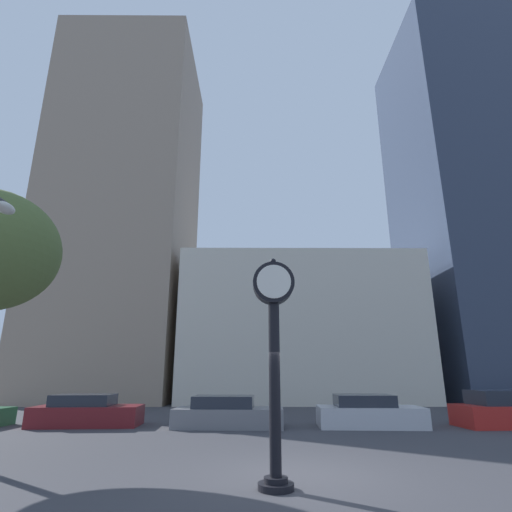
% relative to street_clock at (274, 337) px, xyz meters
% --- Properties ---
extents(ground_plane, '(200.00, 200.00, 0.00)m').
position_rel_street_clock_xyz_m(ground_plane, '(0.60, 1.04, -2.80)').
color(ground_plane, '#38383D').
extents(building_tall_tower, '(11.10, 12.00, 31.96)m').
position_rel_street_clock_xyz_m(building_tall_tower, '(-11.90, 25.04, 13.18)').
color(building_tall_tower, gray).
rests_on(building_tall_tower, ground_plane).
extents(building_storefront_row, '(17.80, 12.00, 10.76)m').
position_rel_street_clock_xyz_m(building_storefront_row, '(3.20, 25.04, 2.58)').
color(building_storefront_row, beige).
rests_on(building_storefront_row, ground_plane).
extents(building_glass_modern, '(13.89, 12.00, 34.53)m').
position_rel_street_clock_xyz_m(building_glass_modern, '(20.76, 25.04, 14.47)').
color(building_glass_modern, '#2D384C').
rests_on(building_glass_modern, ground_plane).
extents(street_clock, '(0.88, 0.68, 4.49)m').
position_rel_street_clock_xyz_m(street_clock, '(0.00, 0.00, 0.00)').
color(street_clock, black).
rests_on(street_clock, ground_plane).
extents(car_maroon, '(4.37, 2.13, 1.24)m').
position_rel_street_clock_xyz_m(car_maroon, '(-7.32, 9.33, -2.27)').
color(car_maroon, maroon).
rests_on(car_maroon, ground_plane).
extents(car_grey, '(4.45, 2.03, 1.21)m').
position_rel_street_clock_xyz_m(car_grey, '(-1.47, 8.87, -2.29)').
color(car_grey, slate).
rests_on(car_grey, ground_plane).
extents(car_silver, '(4.25, 2.16, 1.25)m').
position_rel_street_clock_xyz_m(car_silver, '(4.24, 8.89, -2.27)').
color(car_silver, '#BCBCC1').
rests_on(car_silver, ground_plane).
extents(car_red, '(3.98, 2.07, 1.42)m').
position_rel_street_clock_xyz_m(car_red, '(9.80, 8.88, -2.20)').
color(car_red, red).
rests_on(car_red, ground_plane).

